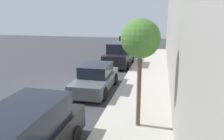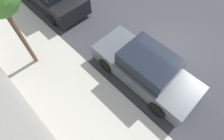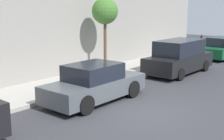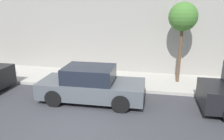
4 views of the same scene
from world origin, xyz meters
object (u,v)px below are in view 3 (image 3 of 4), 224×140
parked_sedan_third (95,84)px  parking_meter_near (201,42)px  parked_minivan_second (179,57)px  parked_sedan_nearest (222,48)px  street_tree (105,12)px

parked_sedan_third → parking_meter_near: bearing=-82.9°
parked_sedan_third → parking_meter_near: parking_meter_near is taller
parked_minivan_second → parking_meter_near: bearing=-75.5°
parked_sedan_nearest → street_tree: street_tree is taller
parked_sedan_third → parking_meter_near: 13.76m
parked_sedan_nearest → parked_minivan_second: bearing=90.9°
parked_sedan_nearest → parked_minivan_second: (-0.11, 6.74, 0.20)m
parked_sedan_nearest → parking_meter_near: 1.66m
parking_meter_near → street_tree: street_tree is taller
parked_sedan_third → parking_meter_near: size_ratio=3.03×
parked_minivan_second → parked_sedan_third: 6.94m
parked_sedan_third → street_tree: size_ratio=1.12×
parked_minivan_second → street_tree: (2.88, 3.04, 2.52)m
parked_sedan_nearest → parked_minivan_second: parked_minivan_second is taller
parked_minivan_second → street_tree: bearing=46.5°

